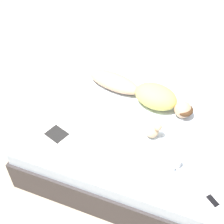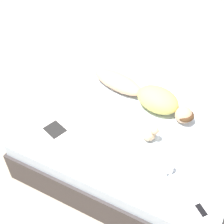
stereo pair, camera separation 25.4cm
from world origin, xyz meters
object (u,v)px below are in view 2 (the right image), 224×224
(cell_phone, at_px, (201,210))
(open_magazine, at_px, (65,124))
(coffee_mug, at_px, (169,168))
(person, at_px, (146,95))

(cell_phone, bearing_deg, open_magazine, -62.35)
(coffee_mug, bearing_deg, open_magazine, -92.83)
(person, height_order, cell_phone, person)
(coffee_mug, bearing_deg, person, -143.93)
(open_magazine, relative_size, coffee_mug, 4.94)
(open_magazine, xyz_separation_m, cell_phone, (0.31, 1.57, 0.00))
(person, bearing_deg, coffee_mug, 47.97)
(open_magazine, bearing_deg, person, 158.27)
(person, relative_size, coffee_mug, 11.11)
(coffee_mug, relative_size, cell_phone, 0.80)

